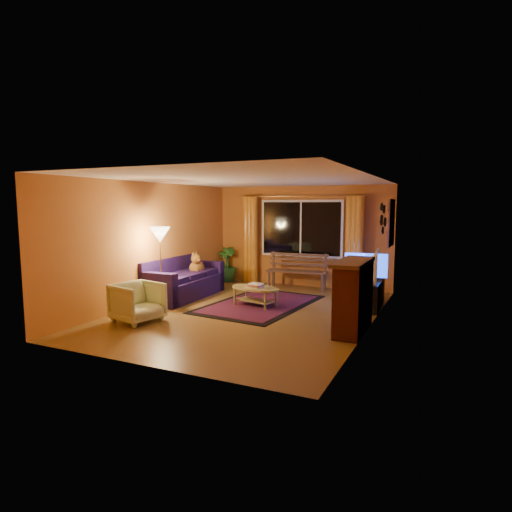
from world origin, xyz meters
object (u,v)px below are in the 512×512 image
at_px(coffee_table, 255,297).
at_px(bench, 297,280).
at_px(armchair, 138,300).
at_px(tv_console, 370,294).
at_px(sofa, 183,278).
at_px(floor_lamp, 161,267).

bearing_deg(coffee_table, bench, 85.34).
height_order(armchair, tv_console, armchair).
relative_size(sofa, armchair, 2.84).
height_order(floor_lamp, tv_console, floor_lamp).
relative_size(bench, floor_lamp, 0.90).
distance_m(bench, armchair, 4.22).
height_order(sofa, armchair, sofa).
bearing_deg(floor_lamp, armchair, -74.07).
bearing_deg(armchair, floor_lamp, 28.96).
height_order(coffee_table, tv_console, tv_console).
bearing_deg(sofa, floor_lamp, -84.80).
distance_m(coffee_table, tv_console, 2.30).
bearing_deg(tv_console, coffee_table, -159.28).
bearing_deg(floor_lamp, bench, 56.76).
bearing_deg(tv_console, bench, 147.39).
height_order(bench, coffee_table, bench).
xyz_separation_m(coffee_table, tv_console, (2.11, 0.91, 0.07)).
distance_m(floor_lamp, coffee_table, 1.98).
distance_m(bench, coffee_table, 2.04).
bearing_deg(floor_lamp, coffee_table, 25.58).
relative_size(sofa, tv_console, 1.66).
xyz_separation_m(armchair, tv_console, (3.50, 2.79, -0.11)).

